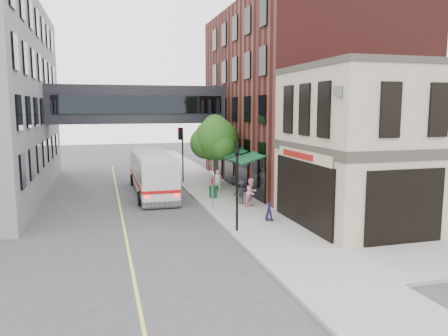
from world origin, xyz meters
TOP-DOWN VIEW (x-y plane):
  - ground at (0.00, 0.00)m, footprint 120.00×120.00m
  - sidewalk_main at (2.00, 14.00)m, footprint 4.00×60.00m
  - corner_building at (8.97, 2.00)m, footprint 10.19×8.12m
  - brick_building at (9.98, 15.00)m, footprint 13.76×18.00m
  - skyway_bridge at (-3.00, 18.00)m, footprint 14.00×3.18m
  - traffic_signal_near at (0.37, 2.00)m, footprint 0.44×0.22m
  - traffic_signal_far at (0.26, 17.00)m, footprint 0.53×0.28m
  - street_sign_pole at (0.39, 7.00)m, footprint 0.08×0.75m
  - street_tree at (2.19, 13.22)m, footprint 3.80×3.20m
  - lane_marking at (-5.00, 10.00)m, footprint 0.12×40.00m
  - bus at (-2.52, 13.62)m, footprint 2.69×10.99m
  - pedestrian_a at (2.18, 12.42)m, footprint 0.58×0.39m
  - pedestrian_b at (2.88, 6.94)m, footprint 1.08×1.01m
  - pedestrian_c at (2.50, 7.77)m, footprint 1.07×0.72m
  - newspaper_box at (1.24, 10.13)m, footprint 0.53×0.51m
  - sandwich_board at (2.71, 3.51)m, footprint 0.48×0.61m

SIDE VIEW (x-z plane):
  - ground at x=0.00m, z-range 0.00..0.00m
  - lane_marking at x=-5.00m, z-range 0.00..0.01m
  - sidewalk_main at x=2.00m, z-range 0.00..0.15m
  - newspaper_box at x=1.24m, z-range 0.15..0.98m
  - sandwich_board at x=2.71m, z-range 0.15..1.10m
  - pedestrian_c at x=2.50m, z-range 0.15..1.68m
  - pedestrian_a at x=2.18m, z-range 0.15..1.72m
  - pedestrian_b at x=2.88m, z-range 0.15..1.92m
  - bus at x=-2.52m, z-range 0.18..3.13m
  - street_sign_pole at x=0.39m, z-range 0.43..3.43m
  - traffic_signal_near at x=0.37m, z-range 0.68..5.28m
  - traffic_signal_far at x=0.26m, z-range 1.09..5.59m
  - street_tree at x=2.19m, z-range 1.11..6.71m
  - corner_building at x=8.97m, z-range -0.01..8.44m
  - skyway_bridge at x=-3.00m, z-range 5.00..8.00m
  - brick_building at x=9.98m, z-range -0.01..13.99m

